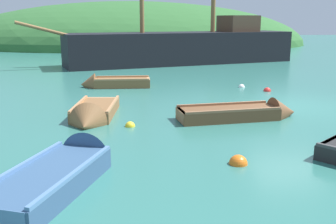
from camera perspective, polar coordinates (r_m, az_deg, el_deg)
ground_plane at (r=14.28m, az=17.51°, el=0.89°), size 120.00×120.00×0.00m
shore_hill at (r=48.18m, az=-5.58°, el=9.86°), size 41.33×27.65×9.88m
sailing_ship at (r=26.70m, az=2.29°, el=8.80°), size 17.57×8.32×11.99m
rowboat_far at (r=12.00m, az=-10.88°, el=-0.50°), size 1.25×3.11×1.10m
rowboat_outer_right at (r=7.64m, az=-14.88°, el=-8.58°), size 2.09×3.67×1.09m
rowboat_portside at (r=12.07m, az=11.14°, el=-0.37°), size 3.81×1.69×0.98m
rowboat_outer_left at (r=17.53m, az=-8.16°, el=4.04°), size 3.07×1.15×0.99m
buoy_orange at (r=8.35m, az=10.17°, el=-7.45°), size 0.39×0.39×0.39m
buoy_red at (r=16.88m, az=14.22°, el=2.96°), size 0.31×0.31×0.31m
buoy_white at (r=17.58m, az=10.65°, el=3.55°), size 0.28×0.28×0.28m
buoy_yellow at (r=11.05m, az=-5.53°, el=-2.10°), size 0.28×0.28×0.28m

